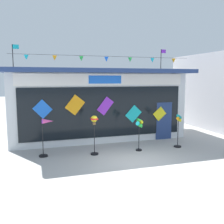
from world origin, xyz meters
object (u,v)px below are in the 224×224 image
at_px(wind_spinner_left, 94,126).
at_px(wind_spinner_center_left, 139,127).
at_px(kite_shop_building, 94,102).
at_px(wind_spinner_far_left, 46,131).
at_px(wind_spinner_center_right, 178,127).

relative_size(wind_spinner_left, wind_spinner_center_left, 1.12).
xyz_separation_m(kite_shop_building, wind_spinner_center_left, (1.12, -4.06, -0.79)).
height_order(kite_shop_building, wind_spinner_far_left, kite_shop_building).
xyz_separation_m(wind_spinner_left, wind_spinner_center_right, (4.09, -0.05, -0.23)).
bearing_deg(wind_spinner_center_right, wind_spinner_left, 179.34).
bearing_deg(wind_spinner_center_left, wind_spinner_center_right, 0.40).
height_order(wind_spinner_far_left, wind_spinner_center_left, wind_spinner_far_left).
xyz_separation_m(wind_spinner_center_left, wind_spinner_center_right, (2.02, 0.01, -0.10)).
height_order(kite_shop_building, wind_spinner_left, kite_shop_building).
relative_size(kite_shop_building, wind_spinner_center_right, 5.93).
bearing_deg(kite_shop_building, wind_spinner_far_left, -128.77).
height_order(kite_shop_building, wind_spinner_center_right, kite_shop_building).
bearing_deg(wind_spinner_center_right, kite_shop_building, 127.82).
bearing_deg(kite_shop_building, wind_spinner_center_left, -74.55).
distance_m(kite_shop_building, wind_spinner_center_right, 5.20).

